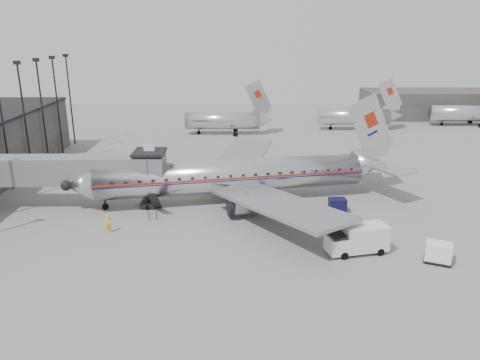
# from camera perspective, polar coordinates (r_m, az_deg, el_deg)

# --- Properties ---
(ground) EXTENTS (160.00, 160.00, 0.00)m
(ground) POSITION_cam_1_polar(r_m,az_deg,el_deg) (49.58, -1.07, -4.68)
(ground) COLOR slate
(ground) RESTS_ON ground
(hangar) EXTENTS (30.00, 12.00, 6.00)m
(hangar) POSITION_cam_1_polar(r_m,az_deg,el_deg) (115.91, 22.28, 8.58)
(hangar) COLOR #343230
(hangar) RESTS_ON ground
(apron_line) EXTENTS (60.00, 0.15, 0.01)m
(apron_line) POSITION_cam_1_polar(r_m,az_deg,el_deg) (55.23, 2.09, -2.28)
(apron_line) COLOR gold
(apron_line) RESTS_ON ground
(jet_bridge) EXTENTS (21.00, 6.20, 7.10)m
(jet_bridge) POSITION_cam_1_polar(r_m,az_deg,el_deg) (54.40, -18.91, 1.05)
(jet_bridge) COLOR #5A5C5E
(jet_bridge) RESTS_ON ground
(floodlight_masts) EXTENTS (0.90, 42.25, 15.25)m
(floodlight_masts) POSITION_cam_1_polar(r_m,az_deg,el_deg) (65.97, -25.85, 6.79)
(floodlight_masts) COLOR black
(floodlight_masts) RESTS_ON ground
(distant_aircraft_near) EXTENTS (16.39, 3.20, 10.26)m
(distant_aircraft_near) POSITION_cam_1_polar(r_m,az_deg,el_deg) (89.32, -2.04, 7.33)
(distant_aircraft_near) COLOR silver
(distant_aircraft_near) RESTS_ON ground
(distant_aircraft_mid) EXTENTS (16.39, 3.20, 10.26)m
(distant_aircraft_mid) POSITION_cam_1_polar(r_m,az_deg,el_deg) (96.21, 13.83, 7.58)
(distant_aircraft_mid) COLOR silver
(distant_aircraft_mid) RESTS_ON ground
(distant_aircraft_far) EXTENTS (16.39, 3.20, 10.26)m
(distant_aircraft_far) POSITION_cam_1_polar(r_m,az_deg,el_deg) (108.27, 25.82, 7.43)
(distant_aircraft_far) COLOR silver
(distant_aircraft_far) RESTS_ON ground
(airliner) EXTENTS (37.86, 34.77, 12.08)m
(airliner) POSITION_cam_1_polar(r_m,az_deg,el_deg) (53.70, -0.25, 0.56)
(airliner) COLOR silver
(airliner) RESTS_ON ground
(service_van) EXTENTS (5.73, 3.15, 2.55)m
(service_van) POSITION_cam_1_polar(r_m,az_deg,el_deg) (42.99, 14.16, -6.98)
(service_van) COLOR silver
(service_van) RESTS_ON ground
(baggage_cart_navy) EXTENTS (1.93, 1.48, 1.50)m
(baggage_cart_navy) POSITION_cam_1_polar(r_m,az_deg,el_deg) (52.14, 11.79, -2.98)
(baggage_cart_navy) COLOR black
(baggage_cart_navy) RESTS_ON ground
(baggage_cart_white) EXTENTS (2.72, 2.46, 1.75)m
(baggage_cart_white) POSITION_cam_1_polar(r_m,az_deg,el_deg) (43.67, 23.05, -8.12)
(baggage_cart_white) COLOR white
(baggage_cart_white) RESTS_ON ground
(ramp_worker) EXTENTS (0.81, 0.72, 1.87)m
(ramp_worker) POSITION_cam_1_polar(r_m,az_deg,el_deg) (47.64, -15.76, -5.14)
(ramp_worker) COLOR yellow
(ramp_worker) RESTS_ON ground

